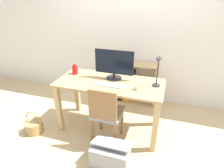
% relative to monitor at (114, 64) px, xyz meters
% --- Properties ---
extents(ground_plane, '(10.00, 10.00, 0.00)m').
position_rel_monitor_xyz_m(ground_plane, '(-0.02, -0.14, -1.00)').
color(ground_plane, '#CCB284').
extents(wall_back, '(8.00, 0.05, 2.60)m').
position_rel_monitor_xyz_m(wall_back, '(-0.02, 0.94, 0.30)').
color(wall_back, white).
rests_on(wall_back, ground_plane).
extents(desk, '(1.48, 0.68, 0.77)m').
position_rel_monitor_xyz_m(desk, '(-0.02, -0.14, -0.36)').
color(desk, tan).
rests_on(desk, ground_plane).
extents(monitor, '(0.56, 0.22, 0.42)m').
position_rel_monitor_xyz_m(monitor, '(0.00, 0.00, 0.00)').
color(monitor, '#232326').
rests_on(monitor, desk).
extents(keyboard, '(0.41, 0.11, 0.02)m').
position_rel_monitor_xyz_m(keyboard, '(0.03, -0.25, -0.22)').
color(keyboard, silver).
rests_on(keyboard, desk).
extents(vase, '(0.08, 0.08, 0.16)m').
position_rel_monitor_xyz_m(vase, '(-0.61, -0.02, -0.16)').
color(vase, red).
rests_on(vase, desk).
extents(desk_lamp, '(0.10, 0.19, 0.42)m').
position_rel_monitor_xyz_m(desk_lamp, '(0.61, -0.12, 0.03)').
color(desk_lamp, '#2D2D33').
rests_on(desk_lamp, desk).
extents(chair, '(0.40, 0.40, 0.86)m').
position_rel_monitor_xyz_m(chair, '(0.03, -0.45, -0.52)').
color(chair, gray).
rests_on(chair, ground_plane).
extents(bookshelf, '(0.80, 0.28, 0.76)m').
position_rel_monitor_xyz_m(bookshelf, '(0.04, 0.76, -0.64)').
color(bookshelf, tan).
rests_on(bookshelf, ground_plane).
extents(basket, '(0.26, 0.26, 0.35)m').
position_rel_monitor_xyz_m(basket, '(-1.06, -0.59, -0.90)').
color(basket, tan).
rests_on(basket, ground_plane).
extents(storage_box, '(0.46, 0.34, 0.33)m').
position_rel_monitor_xyz_m(storage_box, '(0.21, -0.80, -0.86)').
color(storage_box, '#999EA3').
rests_on(storage_box, ground_plane).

